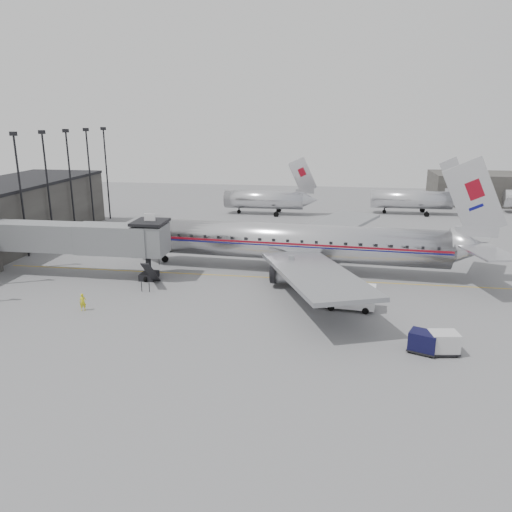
{
  "coord_description": "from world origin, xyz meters",
  "views": [
    {
      "loc": [
        9.83,
        -45.44,
        17.08
      ],
      "look_at": [
        2.49,
        3.13,
        3.2
      ],
      "focal_mm": 35.0,
      "sensor_mm": 36.0,
      "label": 1
    }
  ],
  "objects_px": {
    "airliner": "(302,242)",
    "ramp_worker": "(83,302)",
    "service_van": "(349,296)",
    "baggage_cart_navy": "(423,341)",
    "baggage_cart_white": "(443,342)"
  },
  "relations": [
    {
      "from": "baggage_cart_navy",
      "to": "ramp_worker",
      "type": "distance_m",
      "value": 29.36
    },
    {
      "from": "service_van",
      "to": "ramp_worker",
      "type": "xyz_separation_m",
      "value": [
        -23.81,
        -4.01,
        -0.41
      ]
    },
    {
      "from": "baggage_cart_white",
      "to": "ramp_worker",
      "type": "distance_m",
      "value": 30.77
    },
    {
      "from": "airliner",
      "to": "ramp_worker",
      "type": "distance_m",
      "value": 24.14
    },
    {
      "from": "baggage_cart_navy",
      "to": "baggage_cart_white",
      "type": "bearing_deg",
      "value": 22.26
    },
    {
      "from": "service_van",
      "to": "ramp_worker",
      "type": "distance_m",
      "value": 24.15
    },
    {
      "from": "baggage_cart_navy",
      "to": "service_van",
      "type": "bearing_deg",
      "value": 145.64
    },
    {
      "from": "service_van",
      "to": "baggage_cart_white",
      "type": "height_order",
      "value": "service_van"
    },
    {
      "from": "baggage_cart_navy",
      "to": "baggage_cart_white",
      "type": "height_order",
      "value": "baggage_cart_white"
    },
    {
      "from": "service_van",
      "to": "baggage_cart_navy",
      "type": "relative_size",
      "value": 2.0
    },
    {
      "from": "airliner",
      "to": "ramp_worker",
      "type": "relative_size",
      "value": 26.35
    },
    {
      "from": "baggage_cart_navy",
      "to": "ramp_worker",
      "type": "xyz_separation_m",
      "value": [
        -29.08,
        4.0,
        -0.07
      ]
    },
    {
      "from": "airliner",
      "to": "service_van",
      "type": "height_order",
      "value": "airliner"
    },
    {
      "from": "airliner",
      "to": "baggage_cart_navy",
      "type": "relative_size",
      "value": 16.65
    },
    {
      "from": "airliner",
      "to": "ramp_worker",
      "type": "height_order",
      "value": "airliner"
    }
  ]
}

